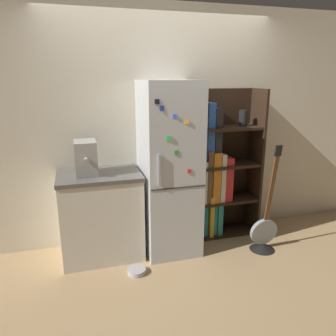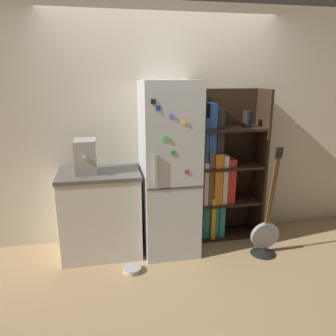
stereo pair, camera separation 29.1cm
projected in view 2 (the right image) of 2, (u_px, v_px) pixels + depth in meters
ground_plane at (171, 251)px, 3.58m from camera, size 16.00×16.00×0.00m
wall_back at (163, 127)px, 3.68m from camera, size 8.00×0.05×2.60m
refrigerator at (169, 169)px, 3.45m from camera, size 0.56×0.68×1.82m
bookshelf at (220, 173)px, 3.78m from camera, size 0.76×0.36×1.72m
kitchen_counter at (101, 212)px, 3.47m from camera, size 0.83×0.60×0.91m
espresso_machine at (86, 156)px, 3.28m from camera, size 0.21×0.34×0.34m
guitar at (265, 239)px, 3.49m from camera, size 0.31×0.29×1.20m
pet_bowl at (132, 269)px, 3.20m from camera, size 0.18×0.18×0.05m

